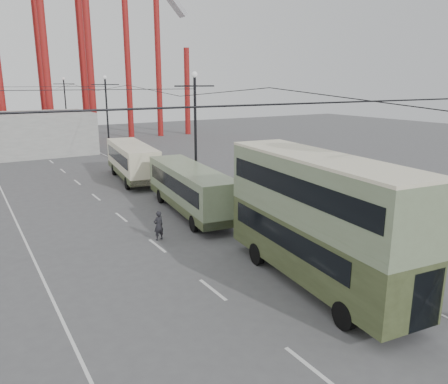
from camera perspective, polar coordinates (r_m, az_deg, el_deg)
ground at (r=16.66m, az=8.84°, el=-17.00°), size 160.00×160.00×0.00m
road_markings at (r=32.77m, az=-15.07°, el=-1.49°), size 12.52×120.00×0.01m
lamp_post_mid at (r=32.67m, az=-3.74°, el=7.28°), size 3.20×0.44×9.32m
lamp_post_far at (r=53.07m, az=-14.99°, el=9.48°), size 3.20×0.44×9.32m
lamp_post_distant at (r=74.39m, az=-19.95°, el=10.33°), size 3.20×0.44×9.32m
double_decker_bus at (r=18.74m, az=12.12°, el=-2.91°), size 3.80×10.79×5.67m
single_decker_green at (r=29.14m, az=-4.44°, el=0.57°), size 3.84×11.19×3.10m
single_decker_cream at (r=39.85m, az=-11.91°, el=4.10°), size 3.98×10.64×3.23m
pedestrian at (r=24.58m, az=-8.55°, el=-4.36°), size 0.68×0.52×1.67m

